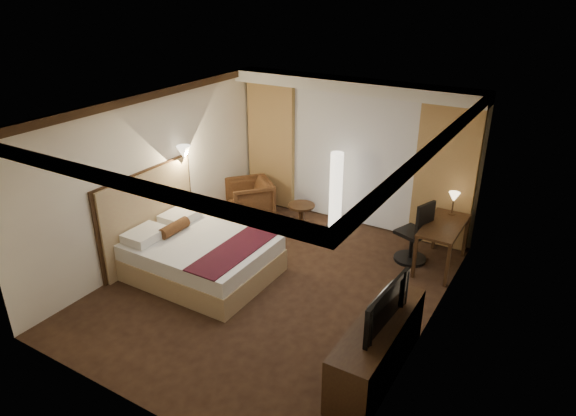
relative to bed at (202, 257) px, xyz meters
The scene contains 21 objects.
floor 1.22m from the bed, 13.68° to the left, with size 4.50×5.50×0.01m, color black.
ceiling 2.67m from the bed, 13.68° to the left, with size 4.50×5.50×0.01m, color white.
back_wall 3.40m from the bed, 69.30° to the left, with size 4.50×0.02×2.70m, color beige.
left_wall 1.55m from the bed, 165.87° to the left, with size 0.02×5.50×2.70m, color beige.
right_wall 3.56m from the bed, ahead, with size 0.02×5.50×2.70m, color beige.
crown_molding 2.61m from the bed, 13.68° to the left, with size 4.50×5.50×0.12m, color black, non-canonical shape.
soffit 3.78m from the bed, 67.61° to the left, with size 4.50×0.50×0.20m, color white.
curtain_sheer 3.30m from the bed, 68.79° to the left, with size 2.48×0.04×2.45m, color silver.
curtain_left_drape 3.09m from the bed, 100.89° to the left, with size 1.00×0.14×2.45m, color tan.
curtain_right_drape 4.16m from the bed, 45.44° to the left, with size 1.00×0.14×2.45m, color tan.
wall_sconce 1.81m from the bed, 139.21° to the left, with size 0.24×0.24×0.24m, color white, non-canonical shape.
bed is the anchor object (origin of this frame).
headboard 1.15m from the bed, behind, with size 0.12×1.93×1.50m, color tan, non-canonical shape.
armchair 2.20m from the bed, 105.30° to the left, with size 0.80×0.75×0.82m, color #452914.
side_table 2.18m from the bed, 74.76° to the left, with size 0.48×0.48×0.53m, color black, non-canonical shape.
floor_lamp 2.77m from the bed, 67.54° to the left, with size 0.31×0.31×1.48m, color white, non-canonical shape.
desk 3.77m from the bed, 34.88° to the left, with size 0.55×1.18×0.75m, color black, non-canonical shape.
desk_lamp 4.09m from the bed, 40.02° to the left, with size 0.18×0.18×0.34m, color #FFD899, non-canonical shape.
office_chair 3.38m from the bed, 38.68° to the left, with size 0.53×0.53×1.09m, color black, non-canonical shape.
dresser 3.21m from the bed, 11.61° to the right, with size 0.50×1.83×0.71m, color black, non-canonical shape.
television 3.26m from the bed, 11.72° to the right, with size 1.04×0.60×0.14m, color black.
Camera 1 is at (3.55, -5.52, 4.27)m, focal length 32.00 mm.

